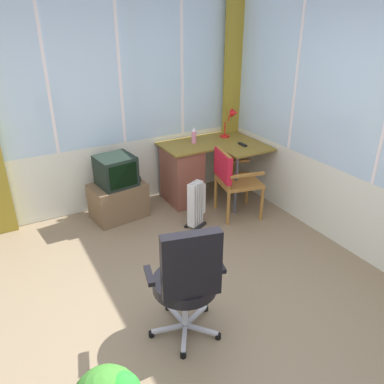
# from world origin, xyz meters

# --- Properties ---
(ground) EXTENTS (5.13, 5.76, 0.06)m
(ground) POSITION_xyz_m (0.00, 0.00, -0.03)
(ground) COLOR #806D52
(north_window_panel) EXTENTS (4.13, 0.07, 2.71)m
(north_window_panel) POSITION_xyz_m (0.00, 2.41, 1.36)
(north_window_panel) COLOR silver
(north_window_panel) RESTS_ON ground
(curtain_corner) EXTENTS (0.26, 0.08, 2.61)m
(curtain_corner) POSITION_xyz_m (1.97, 2.28, 1.30)
(curtain_corner) COLOR olive
(curtain_corner) RESTS_ON ground
(desk) EXTENTS (1.24, 0.99, 0.78)m
(desk) POSITION_xyz_m (1.10, 2.04, 0.42)
(desk) COLOR olive
(desk) RESTS_ON ground
(desk_lamp) EXTENTS (0.23, 0.20, 0.40)m
(desk_lamp) POSITION_xyz_m (1.82, 2.06, 1.04)
(desk_lamp) COLOR red
(desk_lamp) RESTS_ON desk
(tv_remote) EXTENTS (0.04, 0.15, 0.02)m
(tv_remote) POSITION_xyz_m (1.75, 1.69, 0.79)
(tv_remote) COLOR black
(tv_remote) RESTS_ON desk
(spray_bottle) EXTENTS (0.06, 0.06, 0.22)m
(spray_bottle) POSITION_xyz_m (1.25, 2.08, 0.88)
(spray_bottle) COLOR pink
(spray_bottle) RESTS_ON desk
(wooden_armchair) EXTENTS (0.58, 0.57, 0.86)m
(wooden_armchair) POSITION_xyz_m (1.37, 1.40, 0.55)
(wooden_armchair) COLOR #9B672C
(wooden_armchair) RESTS_ON ground
(office_chair) EXTENTS (0.62, 0.58, 1.03)m
(office_chair) POSITION_xyz_m (-0.04, -0.12, 0.58)
(office_chair) COLOR #B7B7BF
(office_chair) RESTS_ON ground
(tv_on_stand) EXTENTS (0.69, 0.52, 0.80)m
(tv_on_stand) POSITION_xyz_m (0.15, 2.03, 0.36)
(tv_on_stand) COLOR brown
(tv_on_stand) RESTS_ON ground
(space_heater) EXTENTS (0.29, 0.25, 0.57)m
(space_heater) POSITION_xyz_m (0.89, 1.37, 0.29)
(space_heater) COLOR silver
(space_heater) RESTS_ON ground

